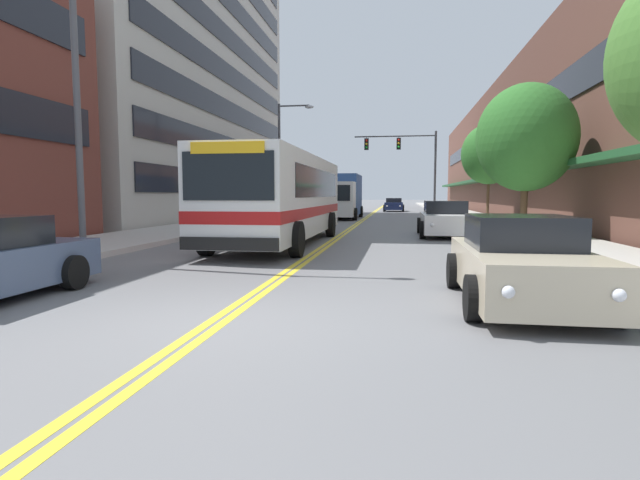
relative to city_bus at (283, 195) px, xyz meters
The scene contains 18 objects.
ground_plane 26.25m from the city_bus, 86.37° to the left, with size 240.00×240.00×0.00m, color slate.
sidewalk_left 26.82m from the city_bus, 102.42° to the left, with size 3.83×106.00×0.17m.
sidewalk_right 27.72m from the city_bus, 70.87° to the left, with size 3.83×106.00×0.17m.
centre_line 26.25m from the city_bus, 86.37° to the left, with size 0.34×106.00×0.01m.
office_tower_left 24.51m from the city_bus, 128.12° to the left, with size 12.08×29.65×22.79m.
storefront_row_right 30.45m from the city_bus, 59.80° to the left, with size 9.10×68.00×10.43m.
city_bus is the anchor object (origin of this frame).
car_beige_parked_left_near 13.50m from the city_bus, 101.13° to the left, with size 2.01×4.80×1.23m.
car_champagne_parked_right_foreground 10.90m from the city_bus, 56.46° to the right, with size 2.01×4.16×1.39m.
car_white_parked_right_mid 7.23m from the city_bus, 33.58° to the left, with size 2.16×4.77×1.46m.
car_navy_moving_lead 34.67m from the city_bus, 84.17° to the left, with size 2.07×4.45×1.35m.
box_truck 18.58m from the city_bus, 90.30° to the left, with size 2.81×7.39×3.17m.
traffic_signal_mast 24.37m from the city_bus, 78.86° to the left, with size 6.53×0.38×6.73m.
street_lamp_left_near 7.80m from the city_bus, 118.59° to the right, with size 2.69×0.28×9.12m.
street_lamp_left_far 15.19m from the city_bus, 102.81° to the left, with size 2.34×0.28×7.52m.
street_tree_right_mid 9.78m from the city_bus, 20.80° to the left, with size 3.78×3.78×5.83m.
street_tree_right_far 17.49m from the city_bus, 57.06° to the left, with size 3.31×3.31×5.81m.
fire_hydrant 7.73m from the city_bus, ahead, with size 0.33×0.25×0.89m.
Camera 1 is at (2.42, -6.39, 1.73)m, focal length 28.00 mm.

